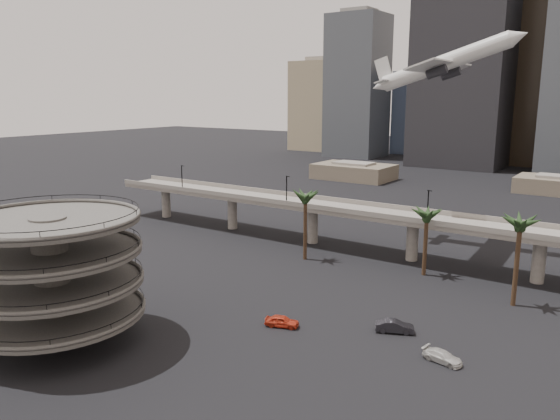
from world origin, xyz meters
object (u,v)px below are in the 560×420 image
Objects in this scene: car_c at (443,357)px; airborne_jet at (443,64)px; car_b at (395,326)px; overpass at (360,215)px; parking_ramp at (52,268)px; car_a at (282,321)px.

airborne_jet is at bearing 30.70° from car_c.
overpass is at bearing 8.75° from car_b.
overpass is (13.00, 59.00, -2.50)m from parking_ramp.
airborne_jet is 64.47m from car_a.
car_a is at bearing -94.94° from airborne_jet.
car_a is at bearing 43.65° from parking_ramp.
parking_ramp is 4.79× the size of car_a.
car_b is at bearing 38.26° from parking_ramp.
car_a is 15.03m from car_b.
airborne_jet reaches higher than overpass.
car_b is (11.17, -46.42, -35.97)m from airborne_jet.
parking_ramp is 30.34m from car_a.
overpass is at bearing 48.79° from car_c.
airborne_jet is 6.50× the size of car_c.
car_b is at bearing -81.71° from car_a.
car_c is (42.17, 22.51, -9.14)m from parking_ramp.
parking_ramp reaches higher than car_b.
parking_ramp is 0.17× the size of overpass.
airborne_jet reaches higher than car_a.
car_a reaches higher than car_c.
car_a is 21.36m from car_c.
car_c is (19.09, -50.92, -36.11)m from airborne_jet.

